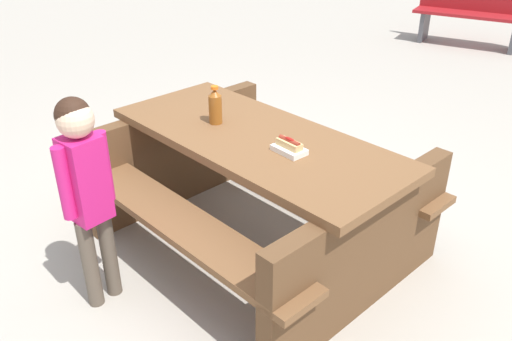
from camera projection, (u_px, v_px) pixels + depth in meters
The scene contains 6 objects.
ground_plane at pixel (256, 244), 3.32m from camera, with size 30.00×30.00×0.00m, color #ADA599.
picnic_table at pixel (256, 182), 3.11m from camera, with size 1.96×1.61×0.75m.
soda_bottle at pixel (215, 106), 3.07m from camera, with size 0.08×0.08×0.23m.
hotdog_tray at pixel (289, 147), 2.76m from camera, with size 0.20×0.14×0.08m.
child_in_coat at pixel (85, 179), 2.55m from camera, with size 0.18×0.29×1.15m.
park_bench_near at pixel (472, 12), 7.25m from camera, with size 1.54×0.63×0.85m.
Camera 1 is at (1.71, -2.09, 1.99)m, focal length 37.10 mm.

